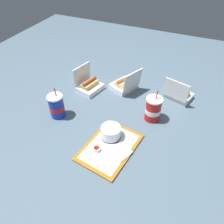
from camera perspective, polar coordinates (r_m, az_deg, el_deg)
name	(u,v)px	position (r m, az deg, el deg)	size (l,w,h in m)	color
ground_plane	(118,121)	(1.44, 1.52, -2.32)	(3.20, 3.20, 0.00)	#4C6070
food_tray	(110,147)	(1.28, -0.57, -9.18)	(0.40, 0.31, 0.01)	#A56619
cake_container	(111,132)	(1.30, -0.32, -5.32)	(0.12, 0.12, 0.07)	black
ketchup_cup	(97,149)	(1.25, -4.04, -9.60)	(0.04, 0.04, 0.02)	white
napkin_stack	(121,152)	(1.25, 2.25, -10.34)	(0.10, 0.10, 0.00)	white
plastic_fork	(94,155)	(1.24, -4.70, -11.06)	(0.11, 0.01, 0.01)	white
clamshell_hotdog_center	(89,85)	(1.69, -6.06, 6.96)	(0.21, 0.19, 0.19)	white
clamshell_hotdog_corner	(125,84)	(1.69, 3.31, 7.23)	(0.23, 0.23, 0.19)	white
clamshell_hotdog_front	(178,94)	(1.66, 16.92, 4.55)	(0.19, 0.21, 0.18)	white
soda_cup_center	(57,106)	(1.47, -14.27, 1.46)	(0.10, 0.10, 0.22)	#1938B7
soda_cup_front	(153,109)	(1.42, 10.67, 0.74)	(0.10, 0.10, 0.23)	red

